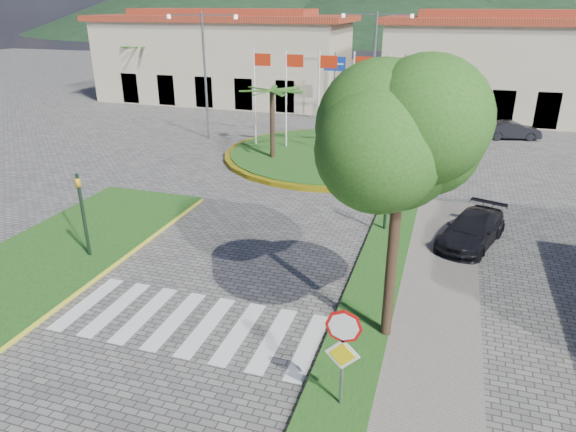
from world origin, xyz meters
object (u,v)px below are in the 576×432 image
(car_dark_b, at_px, (512,130))
(car_side_right, at_px, (472,230))
(stop_sign, at_px, (343,344))
(deciduous_tree, at_px, (401,155))
(car_dark_a, at_px, (369,109))
(roundabout_island, at_px, (332,154))
(white_van, at_px, (307,102))

(car_dark_b, height_order, car_side_right, car_side_right)
(stop_sign, xyz_separation_m, deciduous_tree, (0.60, 3.04, 3.38))
(car_dark_b, bearing_deg, deciduous_tree, 154.76)
(car_dark_a, bearing_deg, roundabout_island, -178.19)
(roundabout_island, distance_m, car_dark_a, 12.51)
(roundabout_island, height_order, deciduous_tree, deciduous_tree)
(deciduous_tree, xyz_separation_m, car_dark_a, (-5.38, 29.50, -4.55))
(car_dark_b, xyz_separation_m, car_side_right, (-2.77, -18.10, 0.00))
(car_dark_a, height_order, car_side_right, car_dark_a)
(roundabout_island, xyz_separation_m, white_van, (-5.60, 14.34, 0.40))
(roundabout_island, bearing_deg, white_van, 111.32)
(stop_sign, distance_m, car_dark_b, 28.62)
(stop_sign, relative_size, white_van, 0.64)
(roundabout_island, relative_size, stop_sign, 4.79)
(deciduous_tree, xyz_separation_m, car_dark_b, (5.02, 25.00, -4.58))
(stop_sign, distance_m, deciduous_tree, 4.59)
(roundabout_island, relative_size, deciduous_tree, 1.87)
(deciduous_tree, bearing_deg, car_dark_a, 100.33)
(roundabout_island, relative_size, car_dark_b, 3.51)
(car_side_right, bearing_deg, stop_sign, -87.53)
(stop_sign, bearing_deg, roundabout_island, 103.73)
(roundabout_island, xyz_separation_m, car_dark_b, (10.52, 8.00, 0.42))
(deciduous_tree, distance_m, white_van, 33.56)
(roundabout_island, xyz_separation_m, stop_sign, (4.90, -20.04, 1.62))
(roundabout_island, distance_m, deciduous_tree, 18.55)
(roundabout_island, xyz_separation_m, car_side_right, (7.75, -10.10, 0.43))
(stop_sign, xyz_separation_m, white_van, (-10.49, 34.37, -1.22))
(deciduous_tree, bearing_deg, stop_sign, -101.18)
(deciduous_tree, height_order, car_dark_b, deciduous_tree)
(car_side_right, bearing_deg, roundabout_island, 146.01)
(car_dark_b, bearing_deg, white_van, 54.65)
(deciduous_tree, height_order, car_dark_a, deciduous_tree)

